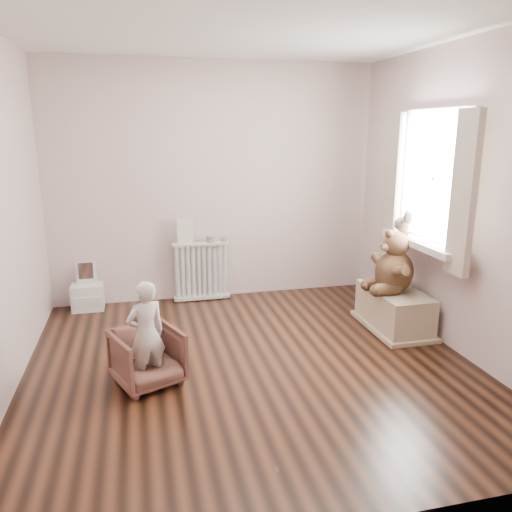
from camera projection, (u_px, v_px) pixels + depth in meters
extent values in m
cube|color=black|center=(251.00, 364.00, 4.13)|extent=(3.60, 3.60, 0.01)
cube|color=white|center=(250.00, 24.00, 3.48)|extent=(3.60, 3.60, 0.01)
cube|color=beige|center=(215.00, 183.00, 5.50)|extent=(3.60, 0.02, 2.60)
cube|color=beige|center=(344.00, 272.00, 2.11)|extent=(3.60, 0.02, 2.60)
cube|color=beige|center=(458.00, 200.00, 4.21)|extent=(0.02, 3.60, 2.60)
cube|color=white|center=(435.00, 179.00, 4.44)|extent=(0.03, 0.90, 1.10)
cube|color=silver|center=(421.00, 243.00, 4.57)|extent=(0.22, 1.10, 0.06)
cube|color=#C2B49C|center=(464.00, 194.00, 3.90)|extent=(0.06, 0.26, 1.30)
cube|color=#C2B49C|center=(392.00, 180.00, 4.97)|extent=(0.06, 0.26, 1.30)
cube|color=silver|center=(201.00, 267.00, 5.57)|extent=(0.63, 0.12, 0.66)
cube|color=beige|center=(185.00, 231.00, 5.43)|extent=(0.17, 0.02, 0.29)
cylinder|color=#A59E8C|center=(211.00, 239.00, 5.52)|extent=(0.10, 0.10, 0.06)
cylinder|color=#A59E8C|center=(224.00, 239.00, 5.56)|extent=(0.08, 0.08, 0.05)
cube|color=silver|center=(87.00, 285.00, 5.30)|extent=(0.33, 0.23, 0.51)
imported|color=brown|center=(148.00, 357.00, 3.76)|extent=(0.61, 0.62, 0.43)
imported|color=beige|center=(146.00, 334.00, 3.66)|extent=(0.35, 0.29, 0.81)
cube|color=tan|center=(394.00, 308.00, 4.82)|extent=(0.43, 0.82, 0.39)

